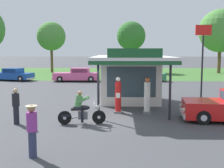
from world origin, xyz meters
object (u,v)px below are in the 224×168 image
object	(u,v)px
gas_pump_nearside	(118,96)
roadside_pole_sign	(203,49)
bystander_standing_back_lot	(16,105)
bystander_chatting_near_pumps	(32,129)
motorcycle_with_rider	(81,110)
parked_car_back_row_centre_right	(13,75)
gas_pump_offside	(147,97)
parked_car_back_row_centre	(77,75)
parked_car_back_row_far_right	(141,75)

from	to	relation	value
gas_pump_nearside	roadside_pole_sign	distance (m)	7.79
bystander_standing_back_lot	roadside_pole_sign	world-z (taller)	roadside_pole_sign
roadside_pole_sign	bystander_chatting_near_pumps	bearing A→B (deg)	-127.67
motorcycle_with_rider	bystander_chatting_near_pumps	distance (m)	4.30
motorcycle_with_rider	parked_car_back_row_centre_right	distance (m)	21.88
gas_pump_nearside	roadside_pole_sign	size ratio (longest dim) A/B	0.39
gas_pump_offside	bystander_standing_back_lot	size ratio (longest dim) A/B	1.17
motorcycle_with_rider	bystander_chatting_near_pumps	xyz separation A→B (m)	(-0.99, -4.18, 0.28)
gas_pump_nearside	gas_pump_offside	world-z (taller)	gas_pump_nearside
motorcycle_with_rider	parked_car_back_row_centre	bearing A→B (deg)	99.16
parked_car_back_row_centre_right	bystander_standing_back_lot	world-z (taller)	bystander_standing_back_lot
motorcycle_with_rider	bystander_standing_back_lot	world-z (taller)	bystander_standing_back_lot
motorcycle_with_rider	parked_car_back_row_centre	world-z (taller)	motorcycle_with_rider
gas_pump_nearside	motorcycle_with_rider	size ratio (longest dim) A/B	0.90
bystander_chatting_near_pumps	bystander_standing_back_lot	size ratio (longest dim) A/B	1.02
gas_pump_nearside	bystander_chatting_near_pumps	xyz separation A→B (m)	(-2.72, -6.65, 0.01)
parked_car_back_row_centre	parked_car_back_row_centre_right	distance (m)	7.59
parked_car_back_row_centre_right	roadside_pole_sign	size ratio (longest dim) A/B	1.00
gas_pump_nearside	parked_car_back_row_centre_right	xyz separation A→B (m)	(-12.28, 16.69, -0.27)
gas_pump_offside	parked_car_back_row_far_right	bearing A→B (deg)	86.73
bystander_chatting_near_pumps	bystander_standing_back_lot	xyz separation A→B (m)	(-2.03, 4.07, -0.03)
parked_car_back_row_far_right	roadside_pole_sign	distance (m)	12.83
gas_pump_offside	parked_car_back_row_centre	world-z (taller)	gas_pump_offside
roadside_pole_sign	bystander_standing_back_lot	bearing A→B (deg)	-146.47
parked_car_back_row_centre	gas_pump_offside	bearing A→B (deg)	-68.56
gas_pump_offside	roadside_pole_sign	world-z (taller)	roadside_pole_sign
gas_pump_nearside	parked_car_back_row_far_right	xyz separation A→B (m)	(2.55, 16.51, -0.26)
motorcycle_with_rider	bystander_chatting_near_pumps	bearing A→B (deg)	-103.40
parked_car_back_row_far_right	roadside_pole_sign	xyz separation A→B (m)	(3.30, -12.06, 2.86)
gas_pump_offside	roadside_pole_sign	distance (m)	6.68
motorcycle_with_rider	gas_pump_offside	bearing A→B (deg)	36.62
roadside_pole_sign	parked_car_back_row_centre	bearing A→B (deg)	132.24
parked_car_back_row_far_right	parked_car_back_row_centre	bearing A→B (deg)	-176.60
parked_car_back_row_far_right	bystander_standing_back_lot	bearing A→B (deg)	-110.92
motorcycle_with_rider	bystander_standing_back_lot	distance (m)	3.04
gas_pump_nearside	parked_car_back_row_centre	bearing A→B (deg)	106.34
parked_car_back_row_centre	bystander_standing_back_lot	bearing A→B (deg)	-90.11
parked_car_back_row_centre_right	roadside_pole_sign	world-z (taller)	roadside_pole_sign
gas_pump_nearside	parked_car_back_row_centre_right	world-z (taller)	gas_pump_nearside
gas_pump_offside	parked_car_back_row_centre	distance (m)	17.28
gas_pump_nearside	bystander_chatting_near_pumps	distance (m)	7.18
bystander_standing_back_lot	gas_pump_offside	bearing A→B (deg)	22.05
parked_car_back_row_far_right	bystander_standing_back_lot	size ratio (longest dim) A/B	3.19
bystander_chatting_near_pumps	roadside_pole_sign	world-z (taller)	roadside_pole_sign
parked_car_back_row_centre_right	roadside_pole_sign	bearing A→B (deg)	-34.03
parked_car_back_row_far_right	parked_car_back_row_centre_right	size ratio (longest dim) A/B	1.04
bystander_chatting_near_pumps	motorcycle_with_rider	bearing A→B (deg)	76.60
gas_pump_nearside	roadside_pole_sign	bearing A→B (deg)	37.27
parked_car_back_row_far_right	roadside_pole_sign	world-z (taller)	roadside_pole_sign
motorcycle_with_rider	parked_car_back_row_far_right	size ratio (longest dim) A/B	0.41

